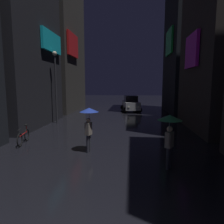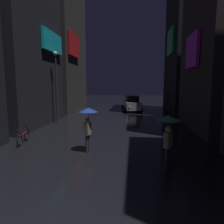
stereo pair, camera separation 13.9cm
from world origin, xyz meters
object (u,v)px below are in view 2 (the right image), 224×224
at_px(bicycle_parked_at_storefront, 23,136).
at_px(pedestrian_midstreet_left_blue, 88,117).
at_px(car_distant, 132,104).
at_px(streetlamp_left_far, 56,79).
at_px(pedestrian_midstreet_centre_green, 168,127).

bearing_deg(bicycle_parked_at_storefront, pedestrian_midstreet_left_blue, -13.39).
distance_m(bicycle_parked_at_storefront, car_distant, 15.33).
height_order(pedestrian_midstreet_left_blue, streetlamp_left_far, streetlamp_left_far).
bearing_deg(streetlamp_left_far, car_distant, 52.69).
bearing_deg(car_distant, pedestrian_midstreet_left_blue, -97.36).
bearing_deg(pedestrian_midstreet_left_blue, bicycle_parked_at_storefront, 166.61).
xyz_separation_m(pedestrian_midstreet_centre_green, car_distant, (-1.45, 16.92, -0.74)).
relative_size(pedestrian_midstreet_left_blue, streetlamp_left_far, 0.36).
height_order(pedestrian_midstreet_centre_green, streetlamp_left_far, streetlamp_left_far).
relative_size(car_distant, streetlamp_left_far, 0.73).
bearing_deg(car_distant, streetlamp_left_far, -127.31).
height_order(pedestrian_midstreet_centre_green, bicycle_parked_at_storefront, pedestrian_midstreet_centre_green).
height_order(car_distant, streetlamp_left_far, streetlamp_left_far).
distance_m(pedestrian_midstreet_left_blue, streetlamp_left_far, 8.39).
bearing_deg(pedestrian_midstreet_left_blue, pedestrian_midstreet_centre_green, -28.27).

